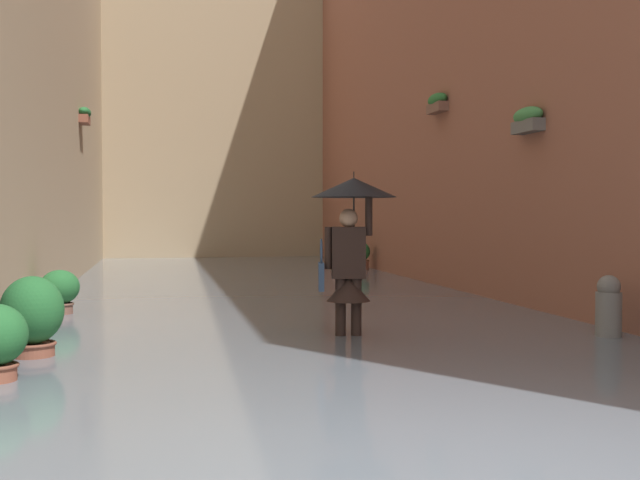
# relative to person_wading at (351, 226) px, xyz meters

# --- Properties ---
(ground_plane) EXTENTS (60.00, 60.00, 0.00)m
(ground_plane) POSITION_rel_person_wading_xyz_m (0.33, -5.90, -1.37)
(ground_plane) COLOR #605B56
(flood_water) EXTENTS (7.83, 27.76, 0.12)m
(flood_water) POSITION_rel_person_wading_xyz_m (0.33, -5.90, -1.30)
(flood_water) COLOR slate
(flood_water) RESTS_ON ground_plane
(building_facade_far) EXTENTS (10.63, 1.80, 9.26)m
(building_facade_far) POSITION_rel_person_wading_xyz_m (0.33, -17.68, 3.27)
(building_facade_far) COLOR tan
(building_facade_far) RESTS_ON ground_plane
(person_wading) EXTENTS (0.98, 0.98, 1.99)m
(person_wading) POSITION_rel_person_wading_xyz_m (0.00, 0.00, 0.00)
(person_wading) COLOR black
(person_wading) RESTS_ON ground_plane
(potted_plant_near_right) EXTENTS (0.60, 0.60, 0.91)m
(potted_plant_near_right) POSITION_rel_person_wading_xyz_m (3.35, 0.66, -0.87)
(potted_plant_near_right) COLOR brown
(potted_plant_near_right) RESTS_ON ground_plane
(potted_plant_far_left) EXTENTS (0.47, 0.47, 0.81)m
(potted_plant_far_left) POSITION_rel_person_wading_xyz_m (-2.83, -10.41, -0.93)
(potted_plant_far_left) COLOR #9E563D
(potted_plant_far_left) RESTS_ON ground_plane
(potted_plant_far_right) EXTENTS (0.54, 0.54, 0.74)m
(potted_plant_far_right) POSITION_rel_person_wading_xyz_m (3.49, -2.71, -0.94)
(potted_plant_far_right) COLOR brown
(potted_plant_far_right) RESTS_ON ground_plane
(mooring_bollard) EXTENTS (0.29, 0.29, 0.82)m
(mooring_bollard) POSITION_rel_person_wading_xyz_m (-2.83, 0.66, -0.96)
(mooring_bollard) COLOR slate
(mooring_bollard) RESTS_ON ground_plane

